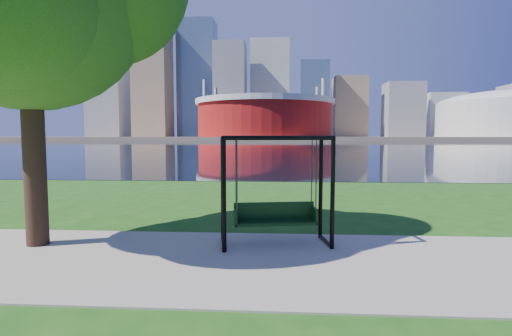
{
  "coord_description": "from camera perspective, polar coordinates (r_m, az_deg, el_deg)",
  "views": [
    {
      "loc": [
        0.73,
        -7.31,
        2.2
      ],
      "look_at": [
        0.25,
        0.0,
        1.62
      ],
      "focal_mm": 28.0,
      "sensor_mm": 36.0,
      "label": 1
    }
  ],
  "objects": [
    {
      "name": "path",
      "position": [
        7.19,
        -2.3,
        -13.19
      ],
      "size": [
        120.0,
        4.0,
        0.03
      ],
      "primitive_type": "cube",
      "color": "#9E937F",
      "rests_on": "ground"
    },
    {
      "name": "stadium",
      "position": [
        242.85,
        1.27,
        7.36
      ],
      "size": [
        83.0,
        83.0,
        32.0
      ],
      "color": "maroon",
      "rests_on": "far_bank"
    },
    {
      "name": "far_bank",
      "position": [
        313.32,
        3.67,
        4.29
      ],
      "size": [
        900.0,
        228.0,
        2.0
      ],
      "primitive_type": "cube",
      "color": "#937F60",
      "rests_on": "ground"
    },
    {
      "name": "river",
      "position": [
        109.34,
        3.42,
        3.36
      ],
      "size": [
        900.0,
        180.0,
        0.02
      ],
      "primitive_type": "cube",
      "color": "black",
      "rests_on": "ground"
    },
    {
      "name": "ground",
      "position": [
        7.67,
        -1.89,
        -12.16
      ],
      "size": [
        900.0,
        900.0,
        0.0
      ],
      "primitive_type": "plane",
      "color": "#1E5114",
      "rests_on": "ground"
    },
    {
      "name": "skyline",
      "position": [
        328.48,
        2.95,
        10.4
      ],
      "size": [
        392.0,
        66.0,
        96.5
      ],
      "color": "gray",
      "rests_on": "far_bank"
    },
    {
      "name": "swing",
      "position": [
        8.02,
        2.78,
        -3.58
      ],
      "size": [
        2.3,
        1.3,
        2.22
      ],
      "rotation": [
        0.0,
        0.0,
        0.17
      ],
      "color": "black",
      "rests_on": "ground"
    }
  ]
}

